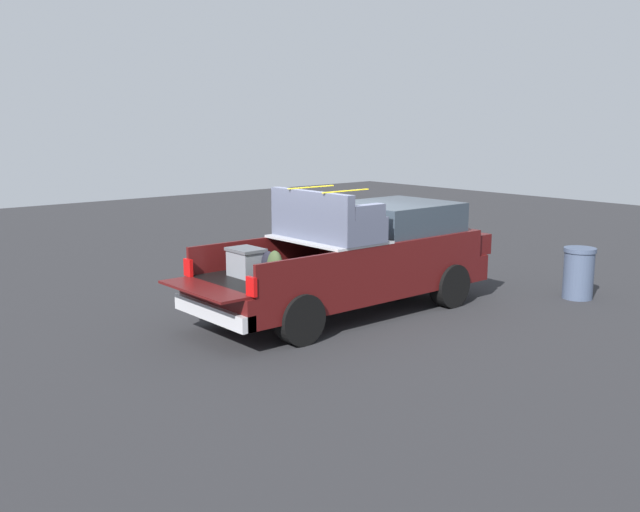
{
  "coord_description": "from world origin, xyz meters",
  "views": [
    {
      "loc": [
        -8.34,
        -9.14,
        3.35
      ],
      "look_at": [
        -0.6,
        0.0,
        1.1
      ],
      "focal_mm": 40.64,
      "sensor_mm": 36.0,
      "label": 1
    }
  ],
  "objects": [
    {
      "name": "ground_plane",
      "position": [
        0.0,
        0.0,
        0.0
      ],
      "size": [
        40.0,
        40.0,
        0.0
      ],
      "primitive_type": "plane",
      "color": "#262628"
    },
    {
      "name": "pickup_truck",
      "position": [
        0.36,
        0.0,
        0.96
      ],
      "size": [
        6.05,
        2.06,
        2.23
      ],
      "color": "#470F0F",
      "rests_on": "ground_plane"
    },
    {
      "name": "trash_can",
      "position": [
        4.11,
        -2.05,
        0.5
      ],
      "size": [
        0.6,
        0.6,
        0.98
      ],
      "color": "#3F4C66",
      "rests_on": "ground_plane"
    }
  ]
}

